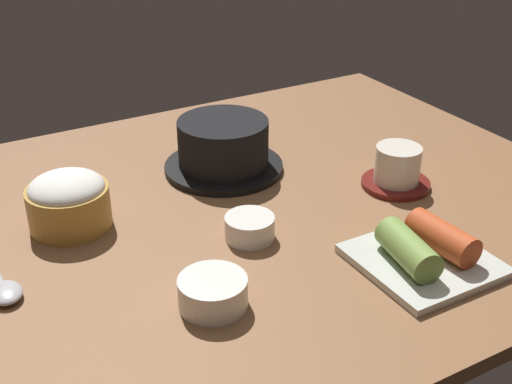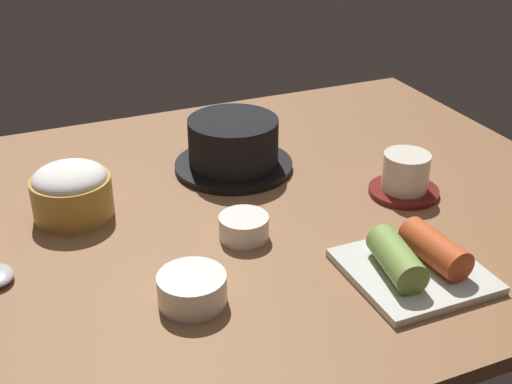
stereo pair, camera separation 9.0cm
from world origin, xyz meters
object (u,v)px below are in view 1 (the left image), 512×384
at_px(stone_pot, 223,146).
at_px(kimchi_plate, 424,251).
at_px(tea_cup_with_saucer, 397,169).
at_px(side_bowl_near, 213,292).
at_px(rice_bowl, 68,200).
at_px(banchan_cup_center, 250,227).
at_px(spoon, 0,279).

xyz_separation_m(stone_pot, kimchi_plate, (0.09, -0.34, -0.02)).
relative_size(tea_cup_with_saucer, side_bowl_near, 1.30).
relative_size(rice_bowl, banchan_cup_center, 1.67).
relative_size(rice_bowl, spoon, 0.52).
bearing_deg(rice_bowl, tea_cup_with_saucer, -15.67).
bearing_deg(spoon, rice_bowl, 38.80).
bearing_deg(rice_bowl, kimchi_plate, -41.24).
distance_m(kimchi_plate, spoon, 0.49).
distance_m(kimchi_plate, side_bowl_near, 0.26).
height_order(rice_bowl, spoon, rice_bowl).
bearing_deg(kimchi_plate, stone_pot, 104.54).
xyz_separation_m(banchan_cup_center, kimchi_plate, (0.15, -0.15, 0.00)).
bearing_deg(banchan_cup_center, rice_bowl, 142.96).
height_order(stone_pot, side_bowl_near, stone_pot).
relative_size(tea_cup_with_saucer, spoon, 0.49).
height_order(rice_bowl, kimchi_plate, rice_bowl).
relative_size(kimchi_plate, side_bowl_near, 1.97).
xyz_separation_m(kimchi_plate, spoon, (-0.44, 0.21, -0.01)).
xyz_separation_m(tea_cup_with_saucer, side_bowl_near, (-0.35, -0.12, -0.01)).
bearing_deg(tea_cup_with_saucer, spoon, 176.16).
bearing_deg(side_bowl_near, banchan_cup_center, 44.79).
height_order(kimchi_plate, spoon, kimchi_plate).
xyz_separation_m(tea_cup_with_saucer, banchan_cup_center, (-0.25, -0.02, -0.01)).
xyz_separation_m(rice_bowl, side_bowl_near, (0.08, -0.24, -0.02)).
xyz_separation_m(rice_bowl, banchan_cup_center, (0.19, -0.14, -0.02)).
bearing_deg(kimchi_plate, side_bowl_near, 168.24).
height_order(stone_pot, rice_bowl, stone_pot).
xyz_separation_m(side_bowl_near, spoon, (-0.19, 0.16, -0.01)).
bearing_deg(tea_cup_with_saucer, banchan_cup_center, -175.90).
height_order(stone_pot, tea_cup_with_saucer, stone_pot).
distance_m(stone_pot, rice_bowl, 0.25).
xyz_separation_m(stone_pot, rice_bowl, (-0.25, -0.05, -0.00)).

